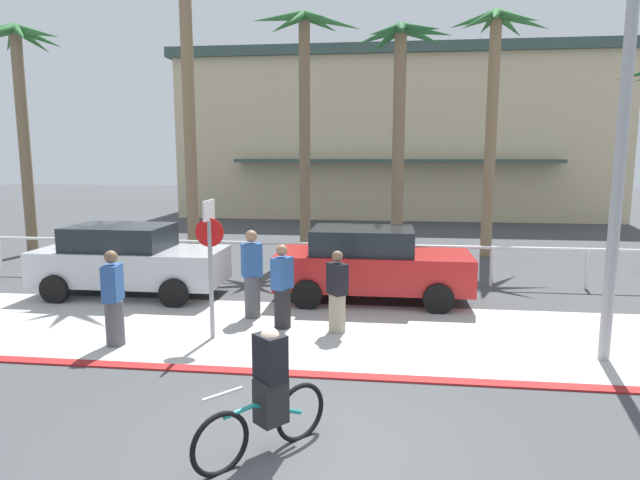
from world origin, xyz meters
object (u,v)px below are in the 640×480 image
palm_tree_2 (188,29)px  car_silver_1 (129,260)px  stop_sign_bike_lane (210,249)px  palm_tree_5 (495,78)px  cyclist_teal_0 (267,395)px  pedestrian_2 (337,296)px  palm_tree_1 (19,82)px  streetlight_curb (632,92)px  pedestrian_3 (114,302)px  pedestrian_1 (282,290)px  palm_tree_4 (401,84)px  palm_tree_3 (305,77)px  car_red_2 (371,264)px  pedestrian_0 (252,277)px

palm_tree_2 → car_silver_1: palm_tree_2 is taller
stop_sign_bike_lane → palm_tree_2: bearing=111.8°
palm_tree_5 → cyclist_teal_0: bearing=-109.6°
pedestrian_2 → palm_tree_1: bearing=147.4°
streetlight_curb → pedestrian_2: streetlight_curb is taller
cyclist_teal_0 → pedestrian_3: size_ratio=0.87×
pedestrian_1 → palm_tree_4: bearing=70.6°
stop_sign_bike_lane → palm_tree_5: size_ratio=0.33×
stop_sign_bike_lane → streetlight_curb: (6.73, -0.48, 2.60)m
streetlight_curb → palm_tree_2: size_ratio=0.82×
palm_tree_3 → pedestrian_3: bearing=-102.2°
cyclist_teal_0 → pedestrian_3: bearing=137.7°
car_red_2 → pedestrian_1: (-1.63, -2.28, -0.11)m
car_silver_1 → pedestrian_0: (3.37, -1.46, -0.01)m
palm_tree_3 → palm_tree_1: bearing=-173.7°
car_red_2 → pedestrian_1: size_ratio=2.66×
car_red_2 → pedestrian_2: size_ratio=2.77×
streetlight_curb → pedestrian_2: (-4.49, 1.11, -3.55)m
palm_tree_2 → pedestrian_0: (3.09, -5.31, -6.05)m
streetlight_curb → car_red_2: (-3.95, 3.53, -3.41)m
palm_tree_2 → pedestrian_2: bearing=-50.9°
palm_tree_4 → pedestrian_0: (-3.05, -5.94, -4.51)m
palm_tree_2 → pedestrian_1: palm_tree_2 is taller
palm_tree_2 → palm_tree_3: bearing=33.5°
palm_tree_3 → palm_tree_2: bearing=-146.5°
palm_tree_4 → palm_tree_2: bearing=-174.1°
palm_tree_5 → cyclist_teal_0: 14.53m
car_silver_1 → cyclist_teal_0: car_silver_1 is taller
palm_tree_1 → cyclist_teal_0: 16.39m
palm_tree_3 → car_silver_1: bearing=-119.8°
palm_tree_2 → pedestrian_0: 8.62m
stop_sign_bike_lane → cyclist_teal_0: bearing=-63.4°
streetlight_curb → pedestrian_3: bearing=-179.4°
pedestrian_3 → palm_tree_4: bearing=57.4°
car_silver_1 → pedestrian_2: 5.65m
palm_tree_5 → pedestrian_1: palm_tree_5 is taller
pedestrian_3 → streetlight_curb: bearing=0.6°
pedestrian_1 → pedestrian_2: 1.09m
stop_sign_bike_lane → palm_tree_2: 8.90m
car_silver_1 → pedestrian_3: pedestrian_3 is taller
palm_tree_1 → pedestrian_2: size_ratio=4.71×
palm_tree_4 → car_silver_1: size_ratio=1.61×
palm_tree_1 → pedestrian_3: palm_tree_1 is taller
palm_tree_5 → palm_tree_4: bearing=-148.5°
car_red_2 → pedestrian_3: pedestrian_3 is taller
car_silver_1 → pedestrian_2: size_ratio=2.77×
car_red_2 → pedestrian_2: car_red_2 is taller
palm_tree_5 → pedestrian_1: size_ratio=4.72×
car_red_2 → palm_tree_2: bearing=146.4°
streetlight_curb → palm_tree_1: streetlight_curb is taller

